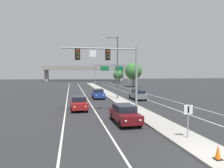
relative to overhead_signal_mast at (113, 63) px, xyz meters
The scene contains 19 objects.
ground_plane 14.36m from the overhead_signal_mast, 77.80° to the right, with size 260.00×260.00×0.00m, color #28282B.
median_island 7.79m from the overhead_signal_mast, 60.52° to the left, with size 2.40×110.00×0.15m, color #9E9B93.
lane_stripe_oncoming_center 13.26m from the overhead_signal_mast, 98.95° to the left, with size 0.14×100.00×0.01m, color silver.
lane_stripe_receding_center 15.12m from the overhead_signal_mast, 57.90° to the left, with size 0.14×100.00×0.01m, color silver.
edge_stripe_left 14.11m from the overhead_signal_mast, 113.41° to the left, with size 0.14×100.00×0.01m, color silver.
edge_stripe_right 17.01m from the overhead_signal_mast, 47.92° to the left, with size 0.14×100.00×0.01m, color silver.
overhead_signal_mast is the anchor object (origin of this frame).
median_sign_post 11.19m from the overhead_signal_mast, 74.23° to the right, with size 0.60×0.10×2.20m.
street_lamp_median 10.96m from the overhead_signal_mast, 75.85° to the left, with size 2.58×0.28×10.00m.
car_oncoming_darkred 6.75m from the overhead_signal_mast, 89.93° to the right, with size 1.92×4.51×1.58m.
car_oncoming_red 6.25m from the overhead_signal_mast, 148.31° to the left, with size 1.90×4.50×1.58m.
car_oncoming_blue 13.19m from the overhead_signal_mast, 90.17° to the left, with size 1.82×4.47×1.58m.
car_receding_grey 12.24m from the overhead_signal_mast, 57.87° to the left, with size 1.85×4.48×1.58m.
traffic_cone_median_nose 14.53m from the overhead_signal_mast, 79.68° to the right, with size 0.36×0.36×0.74m.
highway_sign_gantry 57.04m from the overhead_signal_mast, 78.86° to the left, with size 13.28×0.42×7.50m.
overpass_bridge 85.68m from the overhead_signal_mast, 88.12° to the left, with size 42.40×6.40×7.65m.
tree_far_right_b 70.25m from the overhead_signal_mast, 76.57° to the left, with size 3.97×3.97×5.74m.
tree_far_right_c 40.42m from the overhead_signal_mast, 69.70° to the left, with size 5.09×5.09×7.36m.
tree_far_right_a 67.48m from the overhead_signal_mast, 76.93° to the left, with size 3.44×3.44×4.98m.
Camera 1 is at (-7.36, -9.13, 4.39)m, focal length 33.22 mm.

